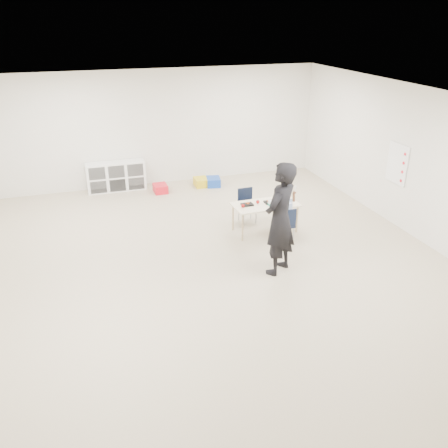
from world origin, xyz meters
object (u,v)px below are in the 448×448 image
object	(u,v)px
chair_near	(284,224)
child	(285,214)
adult	(280,219)
table	(265,217)
cubby_shelf	(116,176)

from	to	relation	value
chair_near	child	world-z (taller)	child
chair_near	adult	size ratio (longest dim) A/B	0.37
child	chair_near	bearing A→B (deg)	0.00
table	adult	bearing A→B (deg)	-106.30
cubby_shelf	adult	xyz separation A→B (m)	(2.13, -4.87, 0.60)
child	adult	distance (m)	1.22
cubby_shelf	adult	world-z (taller)	adult
child	table	bearing A→B (deg)	105.57
cubby_shelf	adult	bearing A→B (deg)	-66.35
chair_near	adult	world-z (taller)	adult
chair_near	cubby_shelf	bearing A→B (deg)	123.09
table	cubby_shelf	distance (m)	4.18
chair_near	child	xyz separation A→B (m)	(0.00, 0.00, 0.20)
chair_near	cubby_shelf	distance (m)	4.71
table	child	size ratio (longest dim) A/B	1.17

